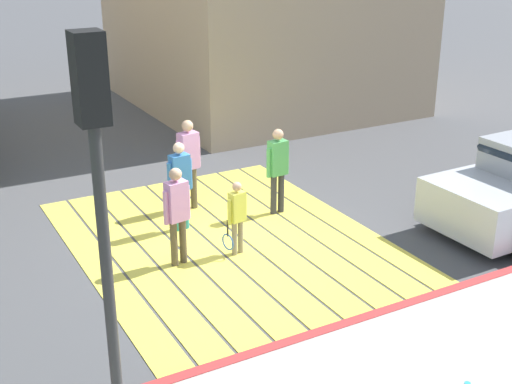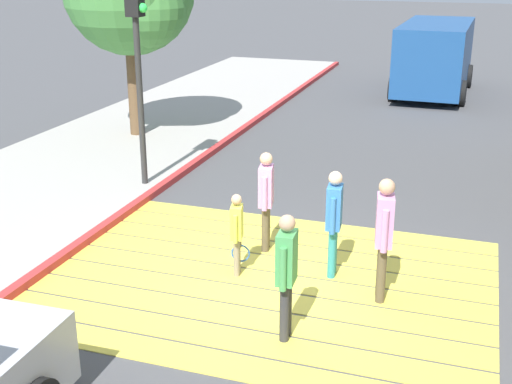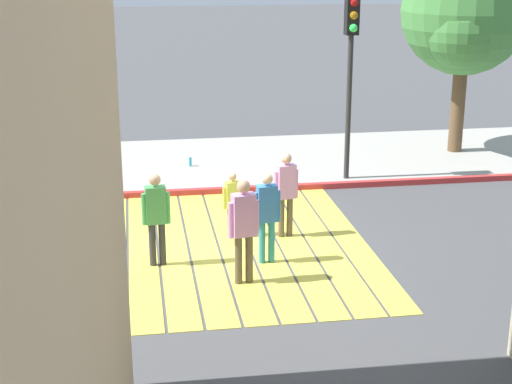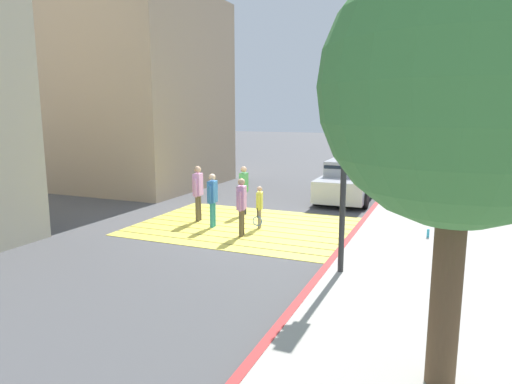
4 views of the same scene
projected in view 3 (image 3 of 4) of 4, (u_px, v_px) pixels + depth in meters
The scene contains 12 objects.
ground_plane at pixel (234, 247), 14.35m from camera, with size 120.00×120.00×0.00m, color #4C4C4F.
crosswalk_stripes at pixel (234, 246), 14.35m from camera, with size 6.40×4.90×0.01m.
sidewalk_west at pixel (205, 163), 19.61m from camera, with size 4.80×40.00×0.12m, color #ADA8A0.
curb_painted at pixel (215, 191), 17.39m from camera, with size 0.16×40.00×0.13m, color #BC3333.
traffic_light_corner at pixel (351, 52), 17.27m from camera, with size 0.39×0.28×4.24m.
street_tree at pixel (465, 15), 19.41m from camera, with size 3.20×3.20×5.32m.
water_bottle at pixel (190, 162), 19.10m from camera, with size 0.07×0.07×0.22m, color #33A5BF.
pedestrian_adult_lead at pixel (267, 211), 13.34m from camera, with size 0.24×0.48×1.62m.
pedestrian_adult_trailing at pixel (156, 213), 13.23m from camera, with size 0.23×0.48×1.64m.
pedestrian_adult_side at pixel (244, 224), 12.50m from camera, with size 0.28×0.51×1.76m.
pedestrian_teen_behind at pixel (286, 189), 14.56m from camera, with size 0.27×0.47×1.63m.
pedestrian_child_with_racket at pixel (233, 201), 14.62m from camera, with size 0.28×0.41×1.27m.
Camera 3 is at (13.28, -1.68, 5.27)m, focal length 54.95 mm.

